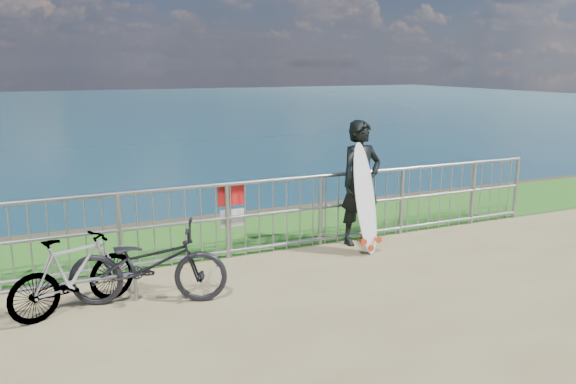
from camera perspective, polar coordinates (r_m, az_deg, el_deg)
name	(u,v)px	position (r m, az deg, el deg)	size (l,w,h in m)	color
grass_strip	(237,233)	(9.43, -5.23, -4.16)	(120.00, 120.00, 0.00)	#24621B
railing	(261,216)	(8.28, -2.79, -2.43)	(10.06, 0.10, 1.13)	gray
surfer	(361,183)	(8.75, 7.39, 0.92)	(0.71, 0.46, 1.94)	black
surfboard	(366,203)	(8.34, 7.89, -1.12)	(0.54, 0.51, 1.66)	white
bicycle_near	(148,264)	(6.81, -14.01, -7.13)	(0.64, 1.83, 0.96)	black
bicycle_far	(74,274)	(6.85, -20.90, -7.76)	(0.42, 1.50, 0.90)	black
bike_rack	(63,287)	(6.90, -21.86, -8.95)	(1.78, 0.05, 0.37)	gray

